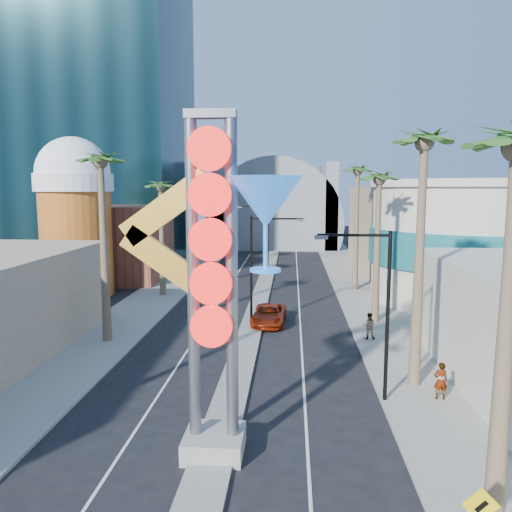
{
  "coord_description": "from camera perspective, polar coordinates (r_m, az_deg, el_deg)",
  "views": [
    {
      "loc": [
        2.83,
        -14.41,
        9.86
      ],
      "look_at": [
        0.39,
        19.26,
        5.29
      ],
      "focal_mm": 35.0,
      "sensor_mm": 36.0,
      "label": 1
    }
  ],
  "objects": [
    {
      "name": "palm_2",
      "position": [
        45.96,
        -10.85,
        7.1
      ],
      "size": [
        2.4,
        2.4,
        11.2
      ],
      "color": "brown",
      "rests_on": "ground"
    },
    {
      "name": "palm_6",
      "position": [
        36.93,
        13.89,
        7.6
      ],
      "size": [
        2.4,
        2.4,
        11.7
      ],
      "color": "brown",
      "rests_on": "ground"
    },
    {
      "name": "ground",
      "position": [
        17.69,
        -6.44,
        -26.21
      ],
      "size": [
        240.0,
        240.0,
        0.0
      ],
      "primitive_type": "plane",
      "color": "black",
      "rests_on": "ground"
    },
    {
      "name": "palm_3",
      "position": [
        57.64,
        -7.76,
        7.26
      ],
      "size": [
        2.4,
        2.4,
        11.2
      ],
      "color": "brown",
      "rests_on": "ground"
    },
    {
      "name": "palm_1",
      "position": [
        32.65,
        -17.32,
        9.06
      ],
      "size": [
        2.4,
        2.4,
        12.7
      ],
      "color": "brown",
      "rests_on": "ground"
    },
    {
      "name": "neon_sign",
      "position": [
        17.68,
        -2.44,
        -0.6
      ],
      "size": [
        6.53,
        2.6,
        12.55
      ],
      "color": "gray",
      "rests_on": "ground"
    },
    {
      "name": "palm_7",
      "position": [
        48.81,
        11.54,
        8.69
      ],
      "size": [
        2.4,
        2.4,
        12.7
      ],
      "color": "brown",
      "rests_on": "ground"
    },
    {
      "name": "beer_mug",
      "position": [
        48.68,
        -19.97,
        4.88
      ],
      "size": [
        7.0,
        7.0,
        14.5
      ],
      "color": "#B74E18",
      "rests_on": "ground"
    },
    {
      "name": "palm_5",
      "position": [
        25.22,
        18.62,
        10.52
      ],
      "size": [
        2.4,
        2.4,
        13.2
      ],
      "color": "brown",
      "rests_on": "ground"
    },
    {
      "name": "sidewalk_east",
      "position": [
        50.81,
        11.63,
        -3.55
      ],
      "size": [
        5.0,
        100.0,
        0.15
      ],
      "primitive_type": "cube",
      "color": "gray",
      "rests_on": "ground"
    },
    {
      "name": "hotel_tower",
      "position": [
        72.5,
        -16.98,
        19.44
      ],
      "size": [
        20.0,
        20.0,
        50.0
      ],
      "primitive_type": "cube",
      "color": "black",
      "rests_on": "ground"
    },
    {
      "name": "red_pickup",
      "position": [
        36.75,
        1.48,
        -6.73
      ],
      "size": [
        2.59,
        5.15,
        1.4
      ],
      "primitive_type": "imported",
      "rotation": [
        0.0,
        0.0,
        -0.06
      ],
      "color": "#9F270C",
      "rests_on": "ground"
    },
    {
      "name": "filler_east",
      "position": [
        63.97,
        16.04,
        3.05
      ],
      "size": [
        10.0,
        20.0,
        10.0
      ],
      "primitive_type": "cube",
      "color": "tan",
      "rests_on": "ground"
    },
    {
      "name": "pedestrian_b",
      "position": [
        33.49,
        12.77,
        -7.79
      ],
      "size": [
        0.91,
        0.74,
        1.74
      ],
      "primitive_type": "imported",
      "rotation": [
        0.0,
        0.0,
        3.04
      ],
      "color": "gray",
      "rests_on": "sidewalk_east"
    },
    {
      "name": "streetlight_0",
      "position": [
        34.85,
        0.35,
        -0.51
      ],
      "size": [
        3.79,
        0.25,
        8.0
      ],
      "color": "black",
      "rests_on": "ground"
    },
    {
      "name": "brick_filler_west",
      "position": [
        56.0,
        -15.53,
        1.42
      ],
      "size": [
        10.0,
        10.0,
        8.0
      ],
      "primitive_type": "cube",
      "color": "brown",
      "rests_on": "ground"
    },
    {
      "name": "pedestrian_a",
      "position": [
        25.28,
        20.34,
        -13.23
      ],
      "size": [
        0.65,
        0.43,
        1.76
      ],
      "primitive_type": "imported",
      "rotation": [
        0.0,
        0.0,
        3.16
      ],
      "color": "gray",
      "rests_on": "sidewalk_east"
    },
    {
      "name": "sidewalk_west",
      "position": [
        51.86,
        -9.7,
        -3.28
      ],
      "size": [
        5.0,
        100.0,
        0.15
      ],
      "primitive_type": "cube",
      "color": "gray",
      "rests_on": "ground"
    },
    {
      "name": "median",
      "position": [
        53.39,
        1.04,
        -2.85
      ],
      "size": [
        1.6,
        84.0,
        0.15
      ],
      "primitive_type": "cube",
      "color": "gray",
      "rests_on": "ground"
    },
    {
      "name": "streetlight_2",
      "position": [
        23.3,
        13.72,
        -4.97
      ],
      "size": [
        3.45,
        0.25,
        8.0
      ],
      "color": "black",
      "rests_on": "ground"
    },
    {
      "name": "turquoise_building",
      "position": [
        47.16,
        22.9,
        1.49
      ],
      "size": [
        16.6,
        16.6,
        10.6
      ],
      "color": "#B7B29B",
      "rests_on": "ground"
    },
    {
      "name": "canopy",
      "position": [
        86.64,
        2.27,
        4.03
      ],
      "size": [
        22.0,
        16.0,
        22.0
      ],
      "color": "slate",
      "rests_on": "ground"
    },
    {
      "name": "streetlight_1",
      "position": [
        58.72,
        0.84,
        2.84
      ],
      "size": [
        3.79,
        0.25,
        8.0
      ],
      "color": "black",
      "rests_on": "ground"
    }
  ]
}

